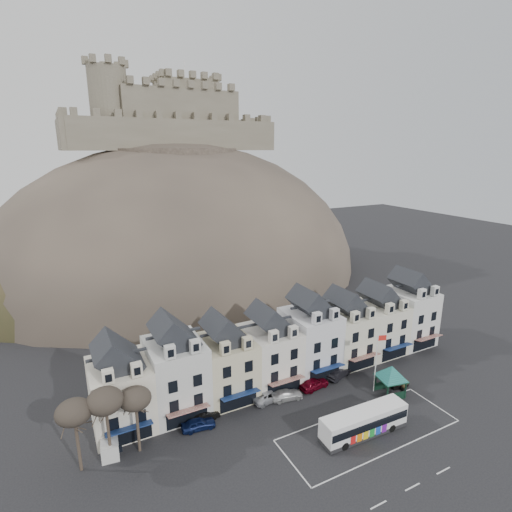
{
  "coord_description": "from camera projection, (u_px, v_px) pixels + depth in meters",
  "views": [
    {
      "loc": [
        -28.61,
        -28.44,
        32.48
      ],
      "look_at": [
        -1.45,
        24.0,
        16.51
      ],
      "focal_mm": 28.0,
      "sensor_mm": 36.0,
      "label": 1
    }
  ],
  "objects": [
    {
      "name": "ground",
      "position": [
        364.0,
        442.0,
        45.56
      ],
      "size": [
        300.0,
        300.0,
        0.0
      ],
      "primitive_type": "plane",
      "color": "black",
      "rests_on": "ground"
    },
    {
      "name": "coach_bay_markings",
      "position": [
        369.0,
        430.0,
        47.52
      ],
      "size": [
        22.0,
        7.5,
        0.01
      ],
      "primitive_type": "cube",
      "color": "silver",
      "rests_on": "ground"
    },
    {
      "name": "townhouse_terrace",
      "position": [
        291.0,
        342.0,
        57.93
      ],
      "size": [
        54.4,
        9.35,
        11.8
      ],
      "color": "white",
      "rests_on": "ground"
    },
    {
      "name": "castle_hill",
      "position": [
        187.0,
        275.0,
        105.19
      ],
      "size": [
        100.0,
        76.0,
        68.0
      ],
      "color": "#3C342E",
      "rests_on": "ground"
    },
    {
      "name": "castle",
      "position": [
        168.0,
        117.0,
        100.38
      ],
      "size": [
        50.2,
        22.2,
        22.0
      ],
      "color": "#6A6151",
      "rests_on": "ground"
    },
    {
      "name": "tree_left_far",
      "position": [
        74.0,
        413.0,
        39.88
      ],
      "size": [
        3.61,
        3.61,
        8.24
      ],
      "color": "#3D3227",
      "rests_on": "ground"
    },
    {
      "name": "tree_left_mid",
      "position": [
        105.0,
        401.0,
        41.12
      ],
      "size": [
        3.78,
        3.78,
        8.64
      ],
      "color": "#3D3227",
      "rests_on": "ground"
    },
    {
      "name": "tree_left_near",
      "position": [
        135.0,
        399.0,
        42.63
      ],
      "size": [
        3.43,
        3.43,
        7.84
      ],
      "color": "#3D3227",
      "rests_on": "ground"
    },
    {
      "name": "bus",
      "position": [
        364.0,
        421.0,
        46.5
      ],
      "size": [
        11.15,
        2.94,
        3.12
      ],
      "rotation": [
        0.0,
        0.0,
        -0.03
      ],
      "color": "#262628",
      "rests_on": "ground"
    },
    {
      "name": "bus_shelter",
      "position": [
        392.0,
        372.0,
        53.62
      ],
      "size": [
        6.68,
        6.68,
        4.31
      ],
      "rotation": [
        0.0,
        0.0,
        -0.18
      ],
      "color": "black",
      "rests_on": "ground"
    },
    {
      "name": "red_buoy",
      "position": [
        396.0,
        381.0,
        55.8
      ],
      "size": [
        1.52,
        1.52,
        1.86
      ],
      "rotation": [
        0.0,
        0.0,
        -0.25
      ],
      "color": "black",
      "rests_on": "ground"
    },
    {
      "name": "flagpole",
      "position": [
        377.0,
        359.0,
        53.91
      ],
      "size": [
        1.2,
        0.46,
        8.68
      ],
      "rotation": [
        0.0,
        0.0,
        -0.32
      ],
      "color": "silver",
      "rests_on": "ground"
    },
    {
      "name": "white_van",
      "position": [
        110.0,
        443.0,
        44.09
      ],
      "size": [
        2.25,
        4.33,
        1.9
      ],
      "rotation": [
        0.0,
        0.0,
        -0.11
      ],
      "color": "silver",
      "rests_on": "ground"
    },
    {
      "name": "planter_west",
      "position": [
        404.0,
        387.0,
        55.37
      ],
      "size": [
        0.99,
        0.71,
        0.89
      ],
      "rotation": [
        0.0,
        0.0,
        0.34
      ],
      "color": "black",
      "rests_on": "ground"
    },
    {
      "name": "planter_east",
      "position": [
        406.0,
        383.0,
        56.18
      ],
      "size": [
        1.1,
        0.85,
        0.98
      ],
      "rotation": [
        0.0,
        0.0,
        0.42
      ],
      "color": "black",
      "rests_on": "ground"
    },
    {
      "name": "car_navy",
      "position": [
        198.0,
        424.0,
        47.58
      ],
      "size": [
        4.22,
        2.04,
        1.39
      ],
      "primitive_type": "imported",
      "rotation": [
        0.0,
        0.0,
        1.47
      ],
      "color": "#0E1946",
      "rests_on": "ground"
    },
    {
      "name": "car_black",
      "position": [
        205.0,
        416.0,
        49.11
      ],
      "size": [
        3.84,
        1.62,
        1.23
      ],
      "primitive_type": "imported",
      "rotation": [
        0.0,
        0.0,
        1.66
      ],
      "color": "black",
      "rests_on": "ground"
    },
    {
      "name": "car_silver",
      "position": [
        270.0,
        395.0,
        53.17
      ],
      "size": [
        5.27,
        2.8,
        1.44
      ],
      "primitive_type": "imported",
      "rotation": [
        0.0,
        0.0,
        1.65
      ],
      "color": "silver",
      "rests_on": "ground"
    },
    {
      "name": "car_white",
      "position": [
        286.0,
        395.0,
        53.28
      ],
      "size": [
        4.74,
        2.53,
        1.31
      ],
      "primitive_type": "imported",
      "rotation": [
        0.0,
        0.0,
        1.41
      ],
      "color": "#BCBCBC",
      "rests_on": "ground"
    },
    {
      "name": "car_maroon",
      "position": [
        314.0,
        384.0,
        55.62
      ],
      "size": [
        4.59,
        2.29,
        1.5
      ],
      "primitive_type": "imported",
      "rotation": [
        0.0,
        0.0,
        1.69
      ],
      "color": "#620515",
      "rests_on": "ground"
    },
    {
      "name": "car_charcoal",
      "position": [
        339.0,
        373.0,
        58.32
      ],
      "size": [
        4.62,
        2.77,
        1.44
      ],
      "primitive_type": "imported",
      "rotation": [
        0.0,
        0.0,
        1.88
      ],
      "color": "black",
      "rests_on": "ground"
    }
  ]
}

